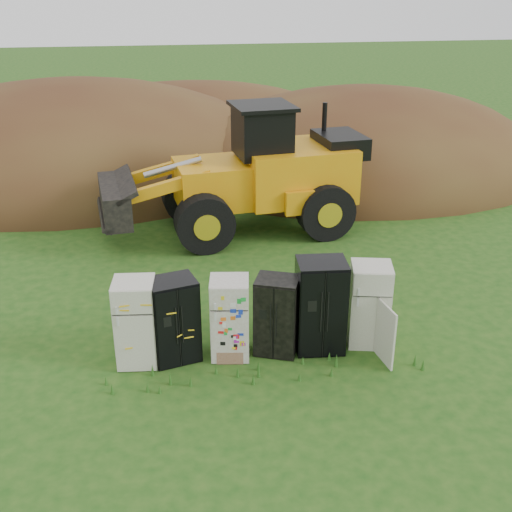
{
  "coord_description": "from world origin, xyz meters",
  "views": [
    {
      "loc": [
        -1.66,
        -11.2,
        7.23
      ],
      "look_at": [
        0.34,
        2.0,
        1.26
      ],
      "focal_mm": 45.0,
      "sensor_mm": 36.0,
      "label": 1
    }
  ],
  "objects_px": {
    "fridge_black_right": "(320,306)",
    "wheel_loader": "(231,171)",
    "fridge_open_door": "(369,305)",
    "fridge_leftmost": "(136,322)",
    "fridge_sticker": "(230,318)",
    "fridge_black_side": "(174,320)",
    "fridge_dark_mid": "(277,315)"
  },
  "relations": [
    {
      "from": "fridge_black_side",
      "to": "fridge_leftmost",
      "type": "bearing_deg",
      "value": 166.52
    },
    {
      "from": "fridge_open_door",
      "to": "fridge_leftmost",
      "type": "bearing_deg",
      "value": -167.48
    },
    {
      "from": "fridge_black_side",
      "to": "fridge_dark_mid",
      "type": "xyz_separation_m",
      "value": [
        2.08,
        -0.04,
        -0.05
      ]
    },
    {
      "from": "fridge_leftmost",
      "to": "fridge_black_right",
      "type": "bearing_deg",
      "value": 4.88
    },
    {
      "from": "fridge_black_side",
      "to": "fridge_dark_mid",
      "type": "height_order",
      "value": "fridge_black_side"
    },
    {
      "from": "fridge_open_door",
      "to": "wheel_loader",
      "type": "distance_m",
      "value": 7.08
    },
    {
      "from": "fridge_black_right",
      "to": "wheel_loader",
      "type": "distance_m",
      "value": 6.87
    },
    {
      "from": "fridge_dark_mid",
      "to": "fridge_black_right",
      "type": "distance_m",
      "value": 0.91
    },
    {
      "from": "fridge_black_right",
      "to": "fridge_open_door",
      "type": "distance_m",
      "value": 1.06
    },
    {
      "from": "fridge_sticker",
      "to": "wheel_loader",
      "type": "xyz_separation_m",
      "value": [
        0.81,
        6.74,
        1.03
      ]
    },
    {
      "from": "fridge_open_door",
      "to": "fridge_black_right",
      "type": "bearing_deg",
      "value": -165.19
    },
    {
      "from": "fridge_leftmost",
      "to": "fridge_open_door",
      "type": "height_order",
      "value": "fridge_leftmost"
    },
    {
      "from": "fridge_black_right",
      "to": "fridge_open_door",
      "type": "bearing_deg",
      "value": 6.6
    },
    {
      "from": "fridge_leftmost",
      "to": "fridge_sticker",
      "type": "distance_m",
      "value": 1.85
    },
    {
      "from": "fridge_open_door",
      "to": "wheel_loader",
      "type": "relative_size",
      "value": 0.23
    },
    {
      "from": "fridge_sticker",
      "to": "fridge_open_door",
      "type": "xyz_separation_m",
      "value": [
        2.92,
        0.05,
        0.04
      ]
    },
    {
      "from": "fridge_black_side",
      "to": "fridge_sticker",
      "type": "bearing_deg",
      "value": -17.77
    },
    {
      "from": "fridge_dark_mid",
      "to": "fridge_black_right",
      "type": "xyz_separation_m",
      "value": [
        0.9,
        -0.01,
        0.16
      ]
    },
    {
      "from": "fridge_dark_mid",
      "to": "fridge_open_door",
      "type": "bearing_deg",
      "value": 22.17
    },
    {
      "from": "fridge_leftmost",
      "to": "fridge_open_door",
      "type": "distance_m",
      "value": 4.77
    },
    {
      "from": "fridge_sticker",
      "to": "wheel_loader",
      "type": "relative_size",
      "value": 0.22
    },
    {
      "from": "fridge_leftmost",
      "to": "fridge_open_door",
      "type": "relative_size",
      "value": 1.0
    },
    {
      "from": "fridge_black_right",
      "to": "fridge_open_door",
      "type": "relative_size",
      "value": 1.1
    },
    {
      "from": "fridge_black_side",
      "to": "fridge_black_right",
      "type": "xyz_separation_m",
      "value": [
        2.98,
        -0.05,
        0.1
      ]
    },
    {
      "from": "fridge_black_right",
      "to": "wheel_loader",
      "type": "height_order",
      "value": "wheel_loader"
    },
    {
      "from": "fridge_dark_mid",
      "to": "wheel_loader",
      "type": "bearing_deg",
      "value": 112.27
    },
    {
      "from": "fridge_dark_mid",
      "to": "fridge_black_right",
      "type": "relative_size",
      "value": 0.84
    },
    {
      "from": "fridge_black_right",
      "to": "fridge_black_side",
      "type": "bearing_deg",
      "value": -176.79
    },
    {
      "from": "fridge_sticker",
      "to": "fridge_black_right",
      "type": "relative_size",
      "value": 0.87
    },
    {
      "from": "fridge_black_side",
      "to": "fridge_open_door",
      "type": "height_order",
      "value": "fridge_open_door"
    },
    {
      "from": "fridge_leftmost",
      "to": "fridge_sticker",
      "type": "height_order",
      "value": "fridge_leftmost"
    },
    {
      "from": "fridge_dark_mid",
      "to": "fridge_sticker",
      "type": "bearing_deg",
      "value": -158.1
    }
  ]
}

